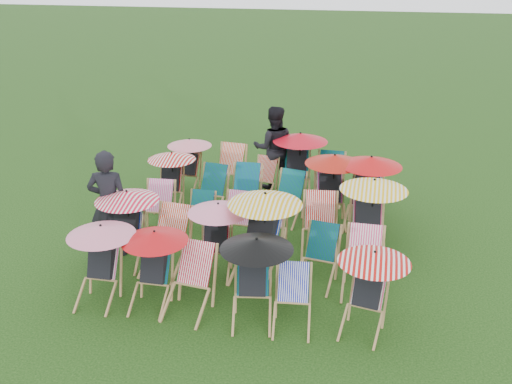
% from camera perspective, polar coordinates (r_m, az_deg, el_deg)
% --- Properties ---
extents(ground, '(100.00, 100.00, 0.00)m').
position_cam_1_polar(ground, '(10.62, -0.19, -5.28)').
color(ground, black).
rests_on(ground, ground).
extents(deckchair_0, '(1.03, 1.08, 1.23)m').
position_cam_1_polar(deckchair_0, '(9.04, -15.41, -6.80)').
color(deckchair_0, '#A57F4D').
rests_on(deckchair_0, ground).
extents(deckchair_1, '(1.00, 1.04, 1.19)m').
position_cam_1_polar(deckchair_1, '(8.77, -10.34, -7.43)').
color(deckchair_1, '#A57F4D').
rests_on(deckchair_1, ground).
extents(deckchair_2, '(0.73, 0.95, 0.97)m').
position_cam_1_polar(deckchair_2, '(8.60, -6.70, -8.95)').
color(deckchair_2, '#A57F4D').
rests_on(deckchair_2, ground).
extents(deckchair_3, '(1.06, 1.15, 1.26)m').
position_cam_1_polar(deckchair_3, '(8.27, -0.26, -8.67)').
color(deckchair_3, '#A57F4D').
rests_on(deckchair_3, ground).
extents(deckchair_4, '(0.64, 0.83, 0.85)m').
position_cam_1_polar(deckchair_4, '(8.26, 3.67, -10.76)').
color(deckchair_4, '#A57F4D').
rests_on(deckchair_4, ground).
extents(deckchair_5, '(1.02, 1.09, 1.21)m').
position_cam_1_polar(deckchair_5, '(8.21, 11.08, -9.63)').
color(deckchair_5, '#A57F4D').
rests_on(deckchair_5, ground).
extents(deckchair_6, '(1.09, 1.16, 1.29)m').
position_cam_1_polar(deckchair_6, '(10.01, -12.95, -3.36)').
color(deckchair_6, '#A57F4D').
rests_on(deckchair_6, ground).
extents(deckchair_7, '(0.79, 1.02, 1.03)m').
position_cam_1_polar(deckchair_7, '(9.73, -9.01, -4.91)').
color(deckchair_7, '#A57F4D').
rests_on(deckchair_7, ground).
extents(deckchair_8, '(1.02, 1.09, 1.21)m').
position_cam_1_polar(deckchair_8, '(9.49, -4.05, -4.56)').
color(deckchair_8, '#A57F4D').
rests_on(deckchair_8, ground).
extents(deckchair_9, '(1.22, 1.30, 1.45)m').
position_cam_1_polar(deckchair_9, '(9.31, 0.35, -4.22)').
color(deckchair_9, '#A57F4D').
rests_on(deckchair_9, ground).
extents(deckchair_10, '(0.72, 0.91, 0.91)m').
position_cam_1_polar(deckchair_10, '(9.31, 6.22, -6.51)').
color(deckchair_10, '#A57F4D').
rests_on(deckchair_10, ground).
extents(deckchair_11, '(0.65, 0.91, 0.98)m').
position_cam_1_polar(deckchair_11, '(9.16, 10.69, -7.06)').
color(deckchair_11, '#A57F4D').
rests_on(deckchair_11, ground).
extents(deckchair_12, '(0.68, 0.91, 0.94)m').
position_cam_1_polar(deckchair_12, '(11.06, -9.93, -1.74)').
color(deckchair_12, '#A57F4D').
rests_on(deckchair_12, ground).
extents(deckchair_13, '(0.55, 0.77, 0.82)m').
position_cam_1_polar(deckchair_13, '(10.77, -5.79, -2.52)').
color(deckchair_13, '#A57F4D').
rests_on(deckchair_13, ground).
extents(deckchair_14, '(0.65, 0.87, 0.91)m').
position_cam_1_polar(deckchair_14, '(10.46, -2.07, -2.95)').
color(deckchair_14, '#A57F4D').
rests_on(deckchair_14, ground).
extents(deckchair_15, '(0.61, 0.82, 0.85)m').
position_cam_1_polar(deckchair_15, '(10.41, 1.60, -3.24)').
color(deckchair_15, '#A57F4D').
rests_on(deckchair_15, ground).
extents(deckchair_16, '(0.78, 1.01, 1.02)m').
position_cam_1_polar(deckchair_16, '(10.21, 6.41, -3.43)').
color(deckchair_16, '#A57F4D').
rests_on(deckchair_16, ground).
extents(deckchair_17, '(1.18, 1.26, 1.40)m').
position_cam_1_polar(deckchair_17, '(10.14, 11.28, -2.49)').
color(deckchair_17, '#A57F4D').
rests_on(deckchair_17, ground).
extents(deckchair_18, '(1.00, 1.07, 1.19)m').
position_cam_1_polar(deckchair_18, '(12.09, -8.60, 1.29)').
color(deckchair_18, '#A57F4D').
rests_on(deckchair_18, ground).
extents(deckchair_19, '(0.74, 0.96, 0.96)m').
position_cam_1_polar(deckchair_19, '(11.71, -4.71, -0.00)').
color(deckchair_19, '#A57F4D').
rests_on(deckchair_19, ground).
extents(deckchair_20, '(0.68, 0.93, 0.99)m').
position_cam_1_polar(deckchair_20, '(11.62, -1.19, -0.02)').
color(deckchair_20, '#A57F4D').
rests_on(deckchair_20, ground).
extents(deckchair_21, '(0.78, 0.97, 0.94)m').
position_cam_1_polar(deckchair_21, '(11.41, 3.07, -0.62)').
color(deckchair_21, '#A57F4D').
rests_on(deckchair_21, ground).
extents(deckchair_22, '(1.16, 1.26, 1.38)m').
position_cam_1_polar(deckchair_22, '(11.32, 7.55, 0.41)').
color(deckchair_22, '#A57F4D').
rests_on(deckchair_22, ground).
extents(deckchair_23, '(1.19, 1.26, 1.41)m').
position_cam_1_polar(deckchair_23, '(11.25, 10.90, 0.13)').
color(deckchair_23, '#A57F4D').
rests_on(deckchair_23, ground).
extents(deckchair_24, '(0.99, 1.03, 1.18)m').
position_cam_1_polar(deckchair_24, '(12.95, -6.88, 2.82)').
color(deckchair_24, '#A57F4D').
rests_on(deckchair_24, ground).
extents(deckchair_25, '(0.76, 1.00, 1.03)m').
position_cam_1_polar(deckchair_25, '(12.75, -2.85, 2.14)').
color(deckchair_25, '#A57F4D').
rests_on(deckchair_25, ground).
extents(deckchair_26, '(0.70, 0.87, 0.84)m').
position_cam_1_polar(deckchair_26, '(12.52, 0.62, 1.31)').
color(deckchair_26, '#A57F4D').
rests_on(deckchair_26, ground).
extents(deckchair_27, '(1.19, 1.28, 1.42)m').
position_cam_1_polar(deckchair_27, '(12.50, 4.17, 2.81)').
color(deckchair_27, '#A57F4D').
rests_on(deckchair_27, ground).
extents(deckchair_28, '(0.68, 0.93, 1.00)m').
position_cam_1_polar(deckchair_28, '(12.44, 7.31, 1.35)').
color(deckchair_28, '#A57F4D').
rests_on(deckchair_28, ground).
extents(deckchair_29, '(0.56, 0.77, 0.83)m').
position_cam_1_polar(deckchair_29, '(12.39, 11.39, 0.57)').
color(deckchair_29, '#A57F4D').
rests_on(deckchair_29, ground).
extents(person_left, '(0.79, 0.60, 1.95)m').
position_cam_1_polar(person_left, '(10.23, -14.50, -1.13)').
color(person_left, black).
rests_on(person_left, ground).
extents(person_rear, '(1.07, 0.92, 1.91)m').
position_cam_1_polar(person_rear, '(12.88, 1.77, 4.44)').
color(person_rear, black).
rests_on(person_rear, ground).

